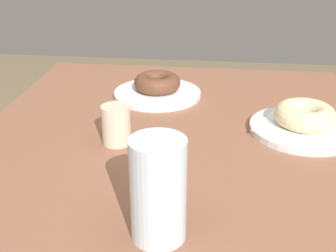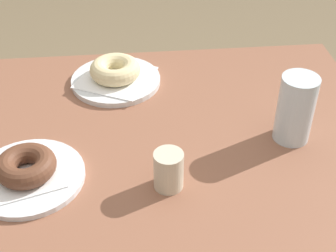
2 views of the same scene
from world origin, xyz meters
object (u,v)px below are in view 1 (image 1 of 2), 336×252
object	(u,v)px
donut_sugar_ring	(305,115)
water_glass	(158,190)
plate_sugar_ring	(303,129)
donut_chocolate_ring	(157,83)
plate_chocolate_ring	(157,94)
sugar_jar	(116,125)

from	to	relation	value
donut_sugar_ring	water_glass	bearing A→B (deg)	-34.37
plate_sugar_ring	water_glass	size ratio (longest dim) A/B	1.48
donut_chocolate_ring	plate_sugar_ring	bearing A→B (deg)	62.43
plate_chocolate_ring	donut_chocolate_ring	distance (m)	0.03
plate_sugar_ring	sugar_jar	distance (m)	0.36
sugar_jar	water_glass	bearing A→B (deg)	23.79
donut_sugar_ring	water_glass	world-z (taller)	water_glass
plate_sugar_ring	donut_chocolate_ring	bearing A→B (deg)	-117.57
plate_chocolate_ring	water_glass	world-z (taller)	water_glass
donut_sugar_ring	sugar_jar	xyz separation A→B (m)	(0.09, -0.34, 0.00)
plate_sugar_ring	sugar_jar	size ratio (longest dim) A/B	2.82
plate_sugar_ring	water_glass	distance (m)	0.42
plate_sugar_ring	water_glass	bearing A→B (deg)	-34.37
donut_sugar_ring	sugar_jar	world-z (taller)	sugar_jar
plate_chocolate_ring	plate_sugar_ring	distance (m)	0.34
donut_chocolate_ring	plate_sugar_ring	world-z (taller)	donut_chocolate_ring
plate_sugar_ring	donut_sugar_ring	xyz separation A→B (m)	(0.00, 0.00, 0.03)
plate_sugar_ring	donut_sugar_ring	world-z (taller)	donut_sugar_ring
donut_chocolate_ring	plate_sugar_ring	size ratio (longest dim) A/B	0.52
plate_chocolate_ring	plate_sugar_ring	size ratio (longest dim) A/B	0.98
plate_chocolate_ring	water_glass	distance (m)	0.51
plate_chocolate_ring	water_glass	size ratio (longest dim) A/B	1.46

